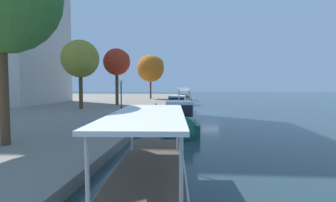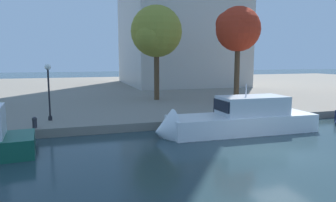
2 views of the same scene
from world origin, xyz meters
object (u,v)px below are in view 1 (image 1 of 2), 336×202
object	(u,v)px
mooring_bollard_0	(156,106)
lamp_post	(121,93)
motor_yacht_2	(177,108)
tree_0	(151,67)
mooring_bollard_1	(142,116)
tour_boat_4	(184,99)
tour_boat_0	(145,202)
tour_boat_3	(183,103)
tree_2	(117,61)
tree_3	(80,59)
motor_yacht_1	(179,124)

from	to	relation	value
mooring_bollard_0	lamp_post	distance (m)	12.13
motor_yacht_2	tree_0	distance (m)	29.43
mooring_bollard_1	lamp_post	distance (m)	3.26
lamp_post	tour_boat_4	bearing A→B (deg)	-7.20
motor_yacht_2	mooring_bollard_0	distance (m)	3.05
tour_boat_0	tour_boat_3	xyz separation A→B (m)	(44.39, 0.16, 0.00)
tour_boat_0	tree_2	bearing A→B (deg)	-166.78
tree_0	tour_boat_4	bearing A→B (deg)	-76.77
tree_3	tour_boat_3	bearing A→B (deg)	-42.01
tree_0	mooring_bollard_0	bearing A→B (deg)	-169.92
mooring_bollard_0	mooring_bollard_1	world-z (taller)	mooring_bollard_0
tour_boat_0	motor_yacht_1	bearing A→B (deg)	174.44
tour_boat_0	tour_boat_3	world-z (taller)	tour_boat_0
tour_boat_3	mooring_bollard_1	world-z (taller)	tour_boat_3
motor_yacht_2	tour_boat_3	xyz separation A→B (m)	(14.07, -0.54, -0.39)
motor_yacht_2	mooring_bollard_1	xyz separation A→B (m)	(-12.46, 2.73, 0.25)
tree_2	motor_yacht_1	bearing A→B (deg)	-152.48
tour_boat_0	tree_0	xyz separation A→B (m)	(57.64, 8.57, 7.98)
tour_boat_4	tree_2	size ratio (longest dim) A/B	1.51
tree_0	tree_3	world-z (taller)	tree_0
tour_boat_0	tree_2	xyz separation A→B (m)	(36.40, 11.15, 7.62)
tour_boat_3	tree_3	xyz separation A→B (m)	(-15.66, 14.10, 7.25)
motor_yacht_2	tree_0	bearing A→B (deg)	-162.78
tour_boat_0	mooring_bollard_0	xyz separation A→B (m)	(30.41, 3.74, 0.64)
motor_yacht_1	mooring_bollard_1	distance (m)	5.34
lamp_post	tree_3	size ratio (longest dim) A/B	0.41
tree_0	lamp_post	bearing A→B (deg)	-175.83
lamp_post	motor_yacht_2	bearing A→B (deg)	-23.33
tour_boat_3	lamp_post	xyz separation A→B (m)	(-25.75, 5.57, 2.81)
lamp_post	mooring_bollard_0	bearing A→B (deg)	-9.63
tour_boat_3	lamp_post	world-z (taller)	lamp_post
tour_boat_3	tree_2	bearing A→B (deg)	-50.80
mooring_bollard_0	tree_3	world-z (taller)	tree_3
motor_yacht_2	lamp_post	size ratio (longest dim) A/B	2.77
tour_boat_4	motor_yacht_2	bearing A→B (deg)	-1.80
tree_3	motor_yacht_2	bearing A→B (deg)	-83.32
motor_yacht_1	tree_3	bearing A→B (deg)	-139.50
lamp_post	tree_0	world-z (taller)	tree_0
mooring_bollard_0	tree_2	xyz separation A→B (m)	(5.99, 7.41, 6.98)
tree_3	tree_0	bearing A→B (deg)	-11.13
tour_boat_4	lamp_post	distance (m)	41.29
mooring_bollard_0	lamp_post	xyz separation A→B (m)	(-11.77, 2.00, 2.17)
motor_yacht_2	tree_2	distance (m)	14.09
tour_boat_4	mooring_bollard_0	world-z (taller)	tour_boat_4
tree_0	tree_2	distance (m)	21.40
tour_boat_0	tour_boat_4	size ratio (longest dim) A/B	0.91
tour_boat_0	tree_2	distance (m)	38.82
tree_0	motor_yacht_1	bearing A→B (deg)	-168.29
motor_yacht_2	tree_3	world-z (taller)	tree_3
mooring_bollard_0	tree_0	xyz separation A→B (m)	(27.23, 4.84, 7.34)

